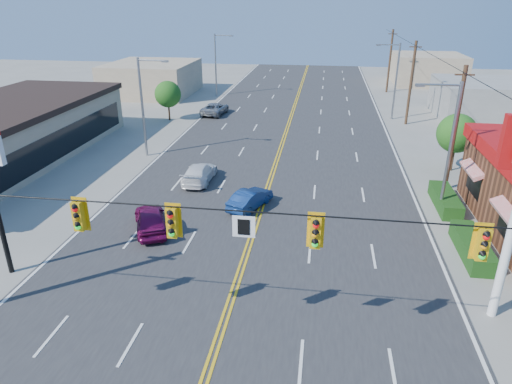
# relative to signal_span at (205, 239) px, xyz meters

# --- Properties ---
(ground) EXTENTS (160.00, 160.00, 0.00)m
(ground) POSITION_rel_signal_span_xyz_m (0.12, 0.00, -4.89)
(ground) COLOR gray
(ground) RESTS_ON ground
(road) EXTENTS (20.00, 120.00, 0.06)m
(road) POSITION_rel_signal_span_xyz_m (0.12, 20.00, -4.86)
(road) COLOR #2D2D30
(road) RESTS_ON ground
(signal_span) EXTENTS (24.32, 0.34, 9.00)m
(signal_span) POSITION_rel_signal_span_xyz_m (0.00, 0.00, 0.00)
(signal_span) COLOR #47301E
(signal_span) RESTS_ON ground
(streetlight_se) EXTENTS (2.55, 0.25, 8.00)m
(streetlight_se) POSITION_rel_signal_span_xyz_m (10.91, 14.00, -0.37)
(streetlight_se) COLOR gray
(streetlight_se) RESTS_ON ground
(streetlight_ne) EXTENTS (2.55, 0.25, 8.00)m
(streetlight_ne) POSITION_rel_signal_span_xyz_m (10.91, 38.00, -0.37)
(streetlight_ne) COLOR gray
(streetlight_ne) RESTS_ON ground
(streetlight_sw) EXTENTS (2.55, 0.25, 8.00)m
(streetlight_sw) POSITION_rel_signal_span_xyz_m (-10.67, 22.00, -0.37)
(streetlight_sw) COLOR gray
(streetlight_sw) RESTS_ON ground
(streetlight_nw) EXTENTS (2.55, 0.25, 8.00)m
(streetlight_nw) POSITION_rel_signal_span_xyz_m (-10.67, 48.00, -0.37)
(streetlight_nw) COLOR gray
(streetlight_nw) RESTS_ON ground
(utility_pole_near) EXTENTS (0.28, 0.28, 8.40)m
(utility_pole_near) POSITION_rel_signal_span_xyz_m (12.32, 18.00, -0.69)
(utility_pole_near) COLOR #47301E
(utility_pole_near) RESTS_ON ground
(utility_pole_mid) EXTENTS (0.28, 0.28, 8.40)m
(utility_pole_mid) POSITION_rel_signal_span_xyz_m (12.32, 36.00, -0.69)
(utility_pole_mid) COLOR #47301E
(utility_pole_mid) RESTS_ON ground
(utility_pole_far) EXTENTS (0.28, 0.28, 8.40)m
(utility_pole_far) POSITION_rel_signal_span_xyz_m (12.32, 54.00, -0.69)
(utility_pole_far) COLOR #47301E
(utility_pole_far) RESTS_ON ground
(tree_kfc_rear) EXTENTS (2.94, 2.94, 4.41)m
(tree_kfc_rear) POSITION_rel_signal_span_xyz_m (13.62, 22.00, -1.95)
(tree_kfc_rear) COLOR #47301E
(tree_kfc_rear) RESTS_ON ground
(tree_west) EXTENTS (2.80, 2.80, 4.20)m
(tree_west) POSITION_rel_signal_span_xyz_m (-12.88, 34.00, -2.09)
(tree_west) COLOR #47301E
(tree_west) RESTS_ON ground
(bld_east_mid) EXTENTS (12.00, 10.00, 4.00)m
(bld_east_mid) POSITION_rel_signal_span_xyz_m (22.12, 40.00, -2.89)
(bld_east_mid) COLOR gray
(bld_east_mid) RESTS_ON ground
(bld_west_far) EXTENTS (11.00, 12.00, 4.20)m
(bld_west_far) POSITION_rel_signal_span_xyz_m (-19.88, 48.00, -2.79)
(bld_west_far) COLOR tan
(bld_west_far) RESTS_ON ground
(bld_east_far) EXTENTS (10.00, 10.00, 4.40)m
(bld_east_far) POSITION_rel_signal_span_xyz_m (19.12, 62.00, -2.69)
(bld_east_far) COLOR tan
(bld_east_far) RESTS_ON ground
(car_magenta) EXTENTS (3.23, 4.45, 1.41)m
(car_magenta) POSITION_rel_signal_span_xyz_m (-5.66, 9.03, -4.18)
(car_magenta) COLOR #690B41
(car_magenta) RESTS_ON ground
(car_blue) EXTENTS (2.61, 3.90, 1.22)m
(car_blue) POSITION_rel_signal_span_xyz_m (-0.58, 12.86, -4.28)
(car_blue) COLOR navy
(car_blue) RESTS_ON ground
(car_white) EXTENTS (1.84, 4.48, 1.30)m
(car_white) POSITION_rel_signal_span_xyz_m (-4.90, 16.77, -4.24)
(car_white) COLOR white
(car_white) RESTS_ON ground
(car_silver) EXTENTS (2.67, 4.94, 1.32)m
(car_silver) POSITION_rel_signal_span_xyz_m (-8.52, 37.02, -4.23)
(car_silver) COLOR gray
(car_silver) RESTS_ON ground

